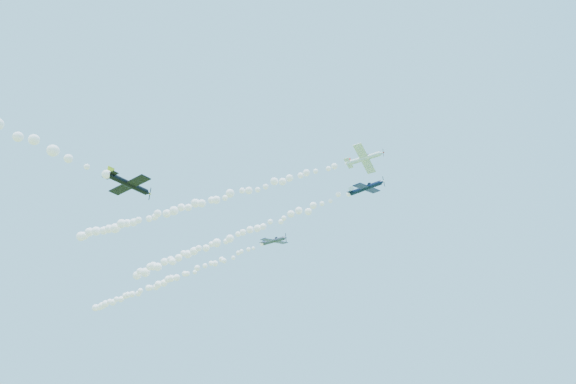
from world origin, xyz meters
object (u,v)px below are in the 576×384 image
at_px(plane_white, 364,158).
at_px(plane_black, 129,184).
at_px(plane_navy, 367,188).
at_px(plane_grey, 274,241).

height_order(plane_white, plane_black, plane_white).
xyz_separation_m(plane_white, plane_navy, (-0.43, 1.19, -5.56)).
relative_size(plane_white, plane_navy, 1.02).
bearing_deg(plane_white, plane_black, -120.14).
relative_size(plane_grey, plane_black, 1.00).
relative_size(plane_navy, plane_grey, 1.08).
height_order(plane_navy, plane_black, plane_navy).
bearing_deg(plane_grey, plane_black, -72.18).
height_order(plane_white, plane_navy, plane_white).
relative_size(plane_white, plane_grey, 1.10).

